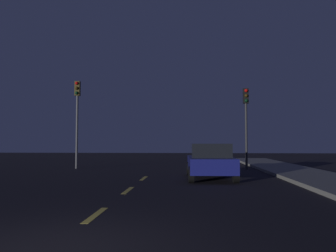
{
  "coord_description": "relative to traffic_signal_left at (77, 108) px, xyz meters",
  "views": [
    {
      "loc": [
        2.07,
        -4.67,
        1.58
      ],
      "look_at": [
        0.82,
        13.93,
        2.51
      ],
      "focal_mm": 35.86,
      "sensor_mm": 36.0,
      "label": 1
    }
  ],
  "objects": [
    {
      "name": "ground_plane",
      "position": [
        4.89,
        -8.45,
        -3.74
      ],
      "size": [
        80.0,
        80.0,
        0.0
      ],
      "primitive_type": "plane",
      "color": "black"
    },
    {
      "name": "car_stopped_ahead",
      "position": [
        7.82,
        -5.24,
        -2.96
      ],
      "size": [
        2.1,
        4.28,
        1.54
      ],
      "color": "navy",
      "rests_on": "ground_plane"
    },
    {
      "name": "traffic_signal_left",
      "position": [
        0.0,
        0.0,
        0.0
      ],
      "size": [
        0.32,
        0.38,
        5.37
      ],
      "color": "#4C4C51",
      "rests_on": "ground_plane"
    },
    {
      "name": "lane_stripe_fourth",
      "position": [
        4.89,
        -5.25,
        -3.73
      ],
      "size": [
        0.16,
        1.6,
        0.01
      ],
      "primitive_type": "cube",
      "color": "#EACC4C",
      "rests_on": "ground_plane"
    },
    {
      "name": "traffic_signal_right",
      "position": [
        10.27,
        -0.0,
        -0.36
      ],
      "size": [
        0.32,
        0.38,
        4.81
      ],
      "color": "#2D2D30",
      "rests_on": "ground_plane"
    },
    {
      "name": "lane_stripe_second",
      "position": [
        4.89,
        -12.85,
        -3.73
      ],
      "size": [
        0.16,
        1.6,
        0.01
      ],
      "primitive_type": "cube",
      "color": "#EACC4C",
      "rests_on": "ground_plane"
    },
    {
      "name": "lane_stripe_third",
      "position": [
        4.89,
        -9.05,
        -3.73
      ],
      "size": [
        0.16,
        1.6,
        0.01
      ],
      "primitive_type": "cube",
      "color": "#EACC4C",
      "rests_on": "ground_plane"
    }
  ]
}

